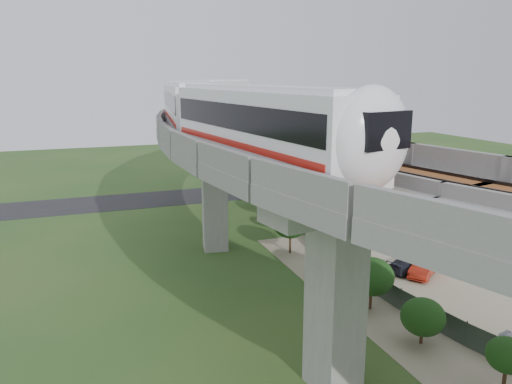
% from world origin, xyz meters
% --- Properties ---
extents(ground, '(160.00, 160.00, 0.00)m').
position_xyz_m(ground, '(0.00, 0.00, 0.00)').
color(ground, '#274F1F').
rests_on(ground, ground).
extents(dirt_lot, '(18.00, 26.00, 0.04)m').
position_xyz_m(dirt_lot, '(14.00, -2.00, 0.02)').
color(dirt_lot, gray).
rests_on(dirt_lot, ground).
extents(asphalt_road, '(60.00, 8.00, 0.03)m').
position_xyz_m(asphalt_road, '(0.00, 30.00, 0.01)').
color(asphalt_road, '#232326').
rests_on(asphalt_road, ground).
extents(viaduct, '(19.58, 73.98, 11.40)m').
position_xyz_m(viaduct, '(3.84, 0.00, 9.05)').
color(viaduct, '#99968E').
rests_on(viaduct, ground).
extents(metro_train, '(19.27, 59.50, 3.64)m').
position_xyz_m(metro_train, '(2.08, 14.26, 12.31)').
color(metro_train, white).
rests_on(metro_train, ground).
extents(fence, '(3.87, 38.73, 1.50)m').
position_xyz_m(fence, '(9.75, 0.00, 0.75)').
color(fence, '#2D382D').
rests_on(fence, ground).
extents(tree_0, '(3.07, 3.07, 4.00)m').
position_xyz_m(tree_0, '(10.84, 21.86, 2.69)').
color(tree_0, '#382314').
rests_on(tree_0, ground).
extents(tree_1, '(3.12, 3.12, 3.95)m').
position_xyz_m(tree_1, '(9.58, 16.87, 2.62)').
color(tree_1, '#382314').
rests_on(tree_1, ground).
extents(tree_2, '(1.95, 1.95, 2.70)m').
position_xyz_m(tree_2, '(8.10, 12.36, 1.86)').
color(tree_2, '#382314').
rests_on(tree_2, ground).
extents(tree_3, '(2.87, 2.87, 3.83)m').
position_xyz_m(tree_3, '(6.42, 7.01, 2.60)').
color(tree_3, '#382314').
rests_on(tree_3, ground).
extents(tree_4, '(2.60, 2.60, 3.39)m').
position_xyz_m(tree_4, '(6.82, 0.28, 2.28)').
color(tree_4, '#382314').
rests_on(tree_4, ground).
extents(tree_5, '(2.80, 2.80, 3.42)m').
position_xyz_m(tree_5, '(7.03, -4.18, 2.23)').
color(tree_5, '#382314').
rests_on(tree_5, ground).
extents(tree_6, '(2.43, 2.43, 2.67)m').
position_xyz_m(tree_6, '(7.33, -8.79, 1.64)').
color(tree_6, '#382314').
rests_on(tree_6, ground).
extents(tree_7, '(1.92, 1.92, 2.85)m').
position_xyz_m(tree_7, '(8.01, -13.82, 2.03)').
color(tree_7, '#382314').
rests_on(tree_7, ground).
extents(car_red, '(3.98, 3.47, 1.30)m').
position_xyz_m(car_red, '(13.83, -0.77, 0.69)').
color(car_red, maroon).
rests_on(car_red, dirt_lot).
extents(car_dark, '(4.18, 2.67, 1.13)m').
position_xyz_m(car_dark, '(13.23, 0.21, 0.60)').
color(car_dark, black).
rests_on(car_dark, dirt_lot).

